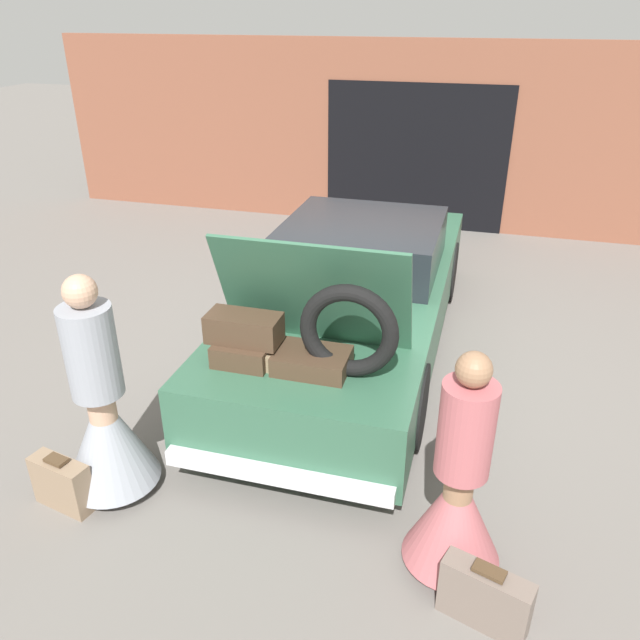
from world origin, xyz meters
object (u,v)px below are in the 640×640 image
Objects in this scene: car at (355,296)px; person_right at (457,497)px; person_left at (104,419)px; suitcase_beside_right_person at (485,597)px; suitcase_beside_left_person at (62,484)px.

car is 2.89m from person_right.
car is 2.86× the size of person_left.
car reaches higher than person_left.
suitcase_beside_right_person is (0.22, -0.38, -0.35)m from person_right.
person_left is at bearing -115.73° from car.
suitcase_beside_left_person is at bearing -117.42° from car.
person_right reaches higher than suitcase_beside_left_person.
car reaches higher than suitcase_beside_left_person.
suitcase_beside_right_person is (1.45, -3.00, -0.39)m from car.
person_left is 2.47m from person_right.
car reaches higher than person_right.
car is 3.21m from suitcase_beside_left_person.
person_left reaches higher than suitcase_beside_right_person.
person_left is 2.75m from suitcase_beside_right_person.
person_left reaches higher than person_right.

